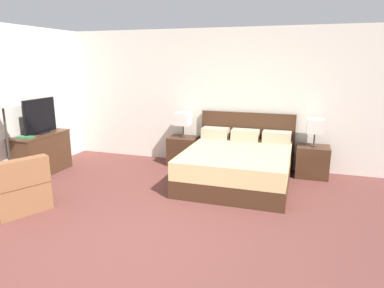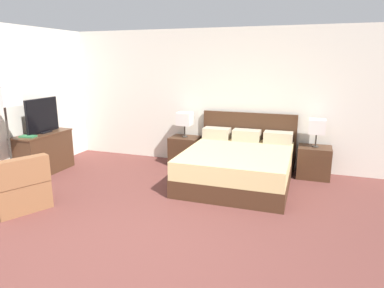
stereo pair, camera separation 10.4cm
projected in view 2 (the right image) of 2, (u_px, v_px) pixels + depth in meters
name	position (u px, v px, depth m)	size (l,w,h in m)	color
ground_plane	(135.00, 252.00, 3.67)	(10.38, 10.38, 0.00)	brown
wall_back	(220.00, 98.00, 6.56)	(7.38, 0.06, 2.58)	silver
wall_left	(6.00, 104.00, 5.67)	(0.06, 5.26, 2.58)	silver
bed	(238.00, 165.00, 5.69)	(1.75, 1.97, 1.05)	#422819
nightstand_left	(185.00, 151.00, 6.70)	(0.55, 0.45, 0.55)	#422819
nightstand_right	(314.00, 162.00, 5.94)	(0.55, 0.45, 0.55)	#422819
table_lamp_left	(185.00, 119.00, 6.56)	(0.27, 0.27, 0.48)	#332D28
table_lamp_right	(317.00, 127.00, 5.80)	(0.27, 0.27, 0.48)	#332D28
dresser	(44.00, 152.00, 6.19)	(0.46, 1.08, 0.73)	#422819
tv	(42.00, 116.00, 6.08)	(0.18, 0.74, 0.62)	black
book_red_cover	(28.00, 136.00, 5.79)	(0.26, 0.15, 0.03)	#2D7042
armchair_by_window	(18.00, 189.00, 4.70)	(0.92, 0.91, 0.76)	brown
floor_lamp	(4.00, 103.00, 4.93)	(0.35, 0.35, 1.65)	#332D28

